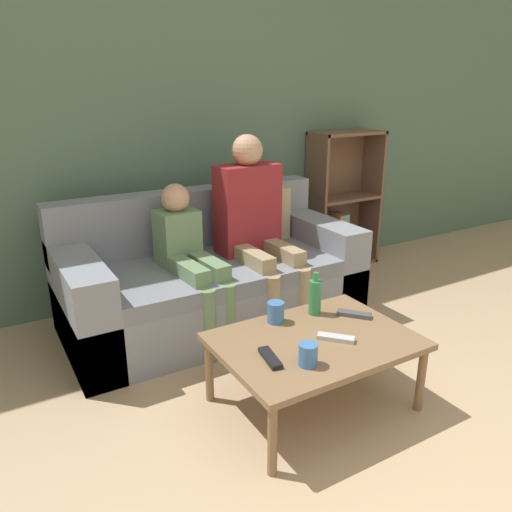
{
  "coord_description": "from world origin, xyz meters",
  "views": [
    {
      "loc": [
        -1.28,
        -0.59,
        1.48
      ],
      "look_at": [
        -0.01,
        1.57,
        0.61
      ],
      "focal_mm": 35.0,
      "sensor_mm": 36.0,
      "label": 1
    }
  ],
  "objects_px": {
    "tv_remote_0": "(336,338)",
    "tv_remote_1": "(270,358)",
    "person_adult": "(253,217)",
    "cup_near": "(308,355)",
    "cup_far": "(276,312)",
    "tv_remote_2": "(354,314)",
    "person_child": "(189,254)",
    "bottle": "(315,296)",
    "coffee_table": "(315,345)",
    "couch": "(212,280)",
    "bookshelf": "(338,215)"
  },
  "relations": [
    {
      "from": "tv_remote_0",
      "to": "person_child",
      "type": "bearing_deg",
      "value": 62.79
    },
    {
      "from": "coffee_table",
      "to": "tv_remote_2",
      "type": "xyz_separation_m",
      "value": [
        0.31,
        0.09,
        0.05
      ]
    },
    {
      "from": "person_adult",
      "to": "tv_remote_1",
      "type": "relative_size",
      "value": 6.74
    },
    {
      "from": "coffee_table",
      "to": "cup_far",
      "type": "height_order",
      "value": "cup_far"
    },
    {
      "from": "couch",
      "to": "cup_far",
      "type": "bearing_deg",
      "value": -93.48
    },
    {
      "from": "couch",
      "to": "person_adult",
      "type": "height_order",
      "value": "person_adult"
    },
    {
      "from": "person_child",
      "to": "tv_remote_0",
      "type": "relative_size",
      "value": 5.89
    },
    {
      "from": "tv_remote_0",
      "to": "tv_remote_1",
      "type": "relative_size",
      "value": 0.89
    },
    {
      "from": "cup_far",
      "to": "tv_remote_1",
      "type": "distance_m",
      "value": 0.36
    },
    {
      "from": "bookshelf",
      "to": "bottle",
      "type": "height_order",
      "value": "bookshelf"
    },
    {
      "from": "tv_remote_1",
      "to": "bottle",
      "type": "bearing_deg",
      "value": 41.66
    },
    {
      "from": "person_child",
      "to": "cup_far",
      "type": "distance_m",
      "value": 0.74
    },
    {
      "from": "tv_remote_2",
      "to": "bottle",
      "type": "bearing_deg",
      "value": 100.29
    },
    {
      "from": "tv_remote_0",
      "to": "bottle",
      "type": "relative_size",
      "value": 0.69
    },
    {
      "from": "tv_remote_0",
      "to": "tv_remote_1",
      "type": "height_order",
      "value": "same"
    },
    {
      "from": "cup_near",
      "to": "bottle",
      "type": "relative_size",
      "value": 0.43
    },
    {
      "from": "cup_far",
      "to": "tv_remote_1",
      "type": "bearing_deg",
      "value": -126.15
    },
    {
      "from": "person_adult",
      "to": "cup_near",
      "type": "distance_m",
      "value": 1.28
    },
    {
      "from": "person_adult",
      "to": "person_child",
      "type": "bearing_deg",
      "value": -174.5
    },
    {
      "from": "tv_remote_2",
      "to": "coffee_table",
      "type": "bearing_deg",
      "value": 155.24
    },
    {
      "from": "tv_remote_1",
      "to": "tv_remote_2",
      "type": "distance_m",
      "value": 0.61
    },
    {
      "from": "couch",
      "to": "cup_near",
      "type": "relative_size",
      "value": 18.73
    },
    {
      "from": "cup_far",
      "to": "bottle",
      "type": "height_order",
      "value": "bottle"
    },
    {
      "from": "person_child",
      "to": "tv_remote_0",
      "type": "distance_m",
      "value": 1.06
    },
    {
      "from": "coffee_table",
      "to": "person_child",
      "type": "relative_size",
      "value": 0.98
    },
    {
      "from": "cup_far",
      "to": "bookshelf",
      "type": "bearing_deg",
      "value": 41.68
    },
    {
      "from": "bookshelf",
      "to": "tv_remote_0",
      "type": "height_order",
      "value": "bookshelf"
    },
    {
      "from": "person_adult",
      "to": "bottle",
      "type": "height_order",
      "value": "person_adult"
    },
    {
      "from": "coffee_table",
      "to": "bottle",
      "type": "height_order",
      "value": "bottle"
    },
    {
      "from": "coffee_table",
      "to": "cup_near",
      "type": "relative_size",
      "value": 9.2
    },
    {
      "from": "tv_remote_1",
      "to": "bookshelf",
      "type": "bearing_deg",
      "value": 53.5
    },
    {
      "from": "couch",
      "to": "bookshelf",
      "type": "relative_size",
      "value": 1.65
    },
    {
      "from": "coffee_table",
      "to": "person_adult",
      "type": "distance_m",
      "value": 1.1
    },
    {
      "from": "cup_far",
      "to": "coffee_table",
      "type": "bearing_deg",
      "value": -74.29
    },
    {
      "from": "cup_far",
      "to": "bottle",
      "type": "xyz_separation_m",
      "value": [
        0.22,
        -0.02,
        0.04
      ]
    },
    {
      "from": "person_adult",
      "to": "tv_remote_1",
      "type": "bearing_deg",
      "value": -118.22
    },
    {
      "from": "coffee_table",
      "to": "cup_near",
      "type": "bearing_deg",
      "value": -134.33
    },
    {
      "from": "tv_remote_0",
      "to": "tv_remote_1",
      "type": "distance_m",
      "value": 0.35
    },
    {
      "from": "bookshelf",
      "to": "coffee_table",
      "type": "xyz_separation_m",
      "value": [
        -1.38,
        -1.52,
        -0.1
      ]
    },
    {
      "from": "bookshelf",
      "to": "tv_remote_0",
      "type": "distance_m",
      "value": 2.05
    },
    {
      "from": "bookshelf",
      "to": "bottle",
      "type": "xyz_separation_m",
      "value": [
        -1.22,
        -1.31,
        0.03
      ]
    },
    {
      "from": "cup_near",
      "to": "tv_remote_2",
      "type": "distance_m",
      "value": 0.54
    },
    {
      "from": "bookshelf",
      "to": "cup_near",
      "type": "bearing_deg",
      "value": -132.37
    },
    {
      "from": "cup_near",
      "to": "cup_far",
      "type": "bearing_deg",
      "value": 76.44
    },
    {
      "from": "person_adult",
      "to": "tv_remote_0",
      "type": "height_order",
      "value": "person_adult"
    },
    {
      "from": "bookshelf",
      "to": "coffee_table",
      "type": "relative_size",
      "value": 1.23
    },
    {
      "from": "tv_remote_2",
      "to": "cup_near",
      "type": "bearing_deg",
      "value": 167.84
    },
    {
      "from": "tv_remote_1",
      "to": "cup_far",
      "type": "bearing_deg",
      "value": 63.76
    },
    {
      "from": "bookshelf",
      "to": "cup_far",
      "type": "bearing_deg",
      "value": -138.32
    },
    {
      "from": "coffee_table",
      "to": "tv_remote_2",
      "type": "bearing_deg",
      "value": 15.64
    }
  ]
}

